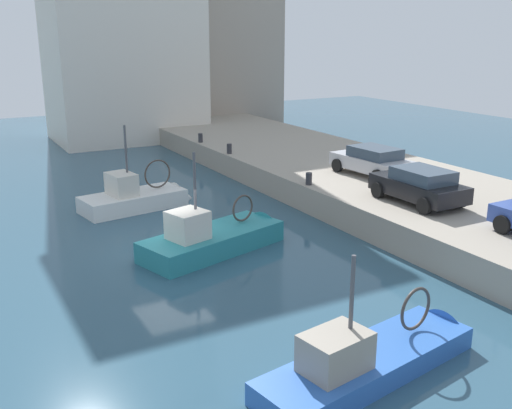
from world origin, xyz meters
TOP-DOWN VIEW (x-y plane):
  - water_surface at (0.00, 0.00)m, footprint 80.00×80.00m
  - quay_wall at (11.50, 0.00)m, footprint 9.00×56.00m
  - fishing_boat_white at (0.87, 6.09)m, footprint 5.65×2.70m
  - fishing_boat_blue at (1.50, -9.81)m, footprint 7.00×2.71m
  - fishing_boat_teal at (1.73, -0.54)m, footprint 6.58×3.63m
  - parked_car_black at (9.58, -2.52)m, footprint 2.08×3.92m
  - parked_car_silver at (10.99, 2.10)m, footprint 2.28×4.17m
  - mooring_bollard_south at (7.35, 2.00)m, footprint 0.28×0.28m
  - mooring_bollard_mid at (7.35, 10.00)m, footprint 0.28×0.28m
  - mooring_bollard_north at (7.35, 14.00)m, footprint 0.28×0.28m
  - waterfront_building_west_mid at (15.72, 27.99)m, footprint 8.12×7.63m

SIDE VIEW (x-z plane):
  - water_surface at x=0.00m, z-range 0.00..0.00m
  - fishing_boat_teal at x=1.73m, z-range -2.25..2.48m
  - fishing_boat_blue at x=1.50m, z-range -1.84..2.09m
  - fishing_boat_white at x=0.87m, z-range -2.23..2.51m
  - quay_wall at x=11.50m, z-range 0.00..1.20m
  - mooring_bollard_south at x=7.35m, z-range 1.20..1.75m
  - mooring_bollard_mid at x=7.35m, z-range 1.20..1.75m
  - mooring_bollard_north at x=7.35m, z-range 1.20..1.75m
  - parked_car_silver at x=10.99m, z-range 1.22..2.59m
  - parked_car_black at x=9.58m, z-range 1.22..2.63m
  - waterfront_building_west_mid at x=15.72m, z-range 0.02..17.75m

